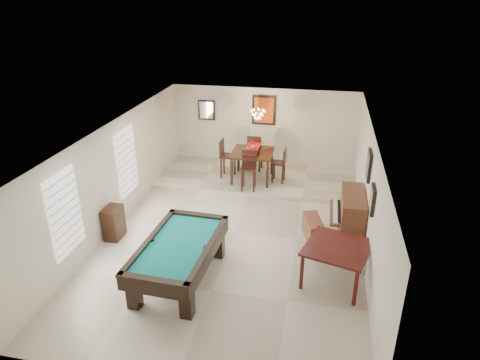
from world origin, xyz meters
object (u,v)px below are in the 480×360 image
(dining_table, at_px, (252,164))
(dining_chair_south, at_px, (249,171))
(square_table, at_px, (336,264))
(apothecary_chest, at_px, (114,223))
(flower_vase, at_px, (253,145))
(piano_bench, at_px, (313,228))
(dining_chair_east, at_px, (279,165))
(dining_chair_north, at_px, (255,152))
(dining_chair_west, at_px, (228,159))
(upright_piano, at_px, (345,217))
(chandelier, at_px, (258,111))
(pool_table, at_px, (180,262))

(dining_table, bearing_deg, dining_chair_south, -88.56)
(square_table, height_order, apothecary_chest, square_table)
(dining_table, bearing_deg, flower_vase, 0.00)
(piano_bench, relative_size, dining_chair_east, 0.87)
(piano_bench, bearing_deg, dining_chair_east, 112.45)
(dining_chair_north, height_order, dining_chair_west, dining_chair_north)
(upright_piano, relative_size, dining_chair_west, 1.22)
(dining_chair_west, height_order, chandelier, chandelier)
(dining_table, relative_size, dining_chair_west, 1.04)
(pool_table, xyz_separation_m, flower_vase, (0.62, 4.99, 0.82))
(dining_table, xyz_separation_m, flower_vase, (0.00, 0.00, 0.61))
(flower_vase, bearing_deg, piano_bench, -55.29)
(pool_table, bearing_deg, upright_piano, 36.53)
(upright_piano, relative_size, chandelier, 2.39)
(dining_chair_west, bearing_deg, upright_piano, -128.32)
(upright_piano, xyz_separation_m, dining_chair_north, (-2.72, 3.53, 0.11))
(square_table, bearing_deg, flower_vase, 119.13)
(apothecary_chest, bearing_deg, dining_chair_east, 47.18)
(pool_table, bearing_deg, dining_chair_east, 76.79)
(upright_piano, height_order, dining_table, upright_piano)
(piano_bench, relative_size, dining_table, 0.74)
(dining_chair_west, bearing_deg, chandelier, -78.76)
(dining_chair_south, distance_m, dining_chair_east, 1.07)
(dining_table, xyz_separation_m, dining_chair_south, (0.02, -0.73, 0.07))
(dining_chair_west, bearing_deg, dining_chair_north, -44.59)
(square_table, distance_m, dining_chair_south, 4.46)
(piano_bench, distance_m, chandelier, 4.07)
(pool_table, height_order, dining_chair_south, dining_chair_south)
(upright_piano, bearing_deg, dining_chair_east, 124.27)
(upright_piano, height_order, apothecary_chest, upright_piano)
(square_table, bearing_deg, dining_chair_north, 115.81)
(apothecary_chest, xyz_separation_m, flower_vase, (2.68, 3.76, 0.84))
(dining_chair_west, height_order, dining_chair_east, dining_chair_west)
(piano_bench, xyz_separation_m, dining_chair_west, (-2.73, 2.89, 0.46))
(dining_chair_west, bearing_deg, apothecary_chest, 154.31)
(dining_chair_north, bearing_deg, dining_chair_west, 46.86)
(upright_piano, xyz_separation_m, dining_chair_east, (-1.88, 2.77, 0.04))
(dining_table, relative_size, dining_chair_south, 1.06)
(dining_table, xyz_separation_m, dining_chair_north, (-0.04, 0.76, 0.09))
(square_table, height_order, dining_table, dining_table)
(dining_chair_south, bearing_deg, square_table, -60.97)
(square_table, xyz_separation_m, dining_chair_east, (-1.68, 4.44, 0.22))
(flower_vase, bearing_deg, chandelier, 63.26)
(flower_vase, bearing_deg, dining_chair_north, 92.99)
(apothecary_chest, xyz_separation_m, dining_chair_south, (2.70, 3.02, 0.30))
(upright_piano, distance_m, piano_bench, 0.80)
(dining_chair_north, xyz_separation_m, dining_chair_east, (0.84, -0.77, -0.08))
(piano_bench, bearing_deg, square_table, -72.35)
(dining_chair_south, bearing_deg, dining_table, 86.96)
(pool_table, relative_size, chandelier, 4.17)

